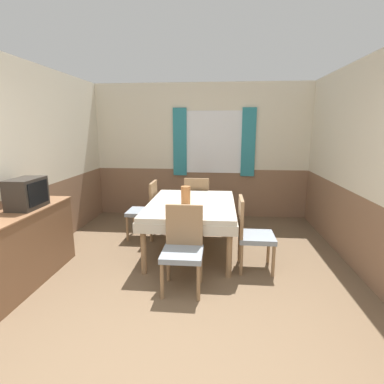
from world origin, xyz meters
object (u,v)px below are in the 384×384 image
object	(u,v)px
dining_table	(192,209)
chair_head_near	(183,246)
chair_head_window	(197,201)
tv	(27,193)
sideboard	(20,248)
chair_right_near	(251,232)
vase	(186,195)
chair_left_far	(146,208)

from	to	relation	value
dining_table	chair_head_near	xyz separation A→B (m)	(-0.00, -1.01, -0.13)
chair_head_window	tv	size ratio (longest dim) A/B	2.09
sideboard	chair_right_near	bearing A→B (deg)	13.49
chair_head_near	sideboard	size ratio (longest dim) A/B	0.58
dining_table	sideboard	world-z (taller)	sideboard
chair_right_near	vase	bearing A→B (deg)	-114.61
chair_head_near	vase	size ratio (longest dim) A/B	3.73
dining_table	chair_right_near	bearing A→B (deg)	-31.80
chair_head_near	chair_left_far	size ratio (longest dim) A/B	1.00
chair_head_window	vase	size ratio (longest dim) A/B	3.73
dining_table	chair_left_far	world-z (taller)	chair_left_far
chair_head_window	chair_left_far	size ratio (longest dim) A/B	1.00
dining_table	chair_right_near	size ratio (longest dim) A/B	1.82
chair_left_far	dining_table	bearing A→B (deg)	-121.80
chair_head_window	vase	xyz separation A→B (m)	(-0.07, -1.11, 0.36)
chair_right_near	chair_head_window	world-z (taller)	same
chair_right_near	tv	size ratio (longest dim) A/B	2.09
sideboard	tv	xyz separation A→B (m)	(0.03, 0.18, 0.59)
dining_table	chair_head_window	world-z (taller)	chair_head_window
chair_left_far	tv	size ratio (longest dim) A/B	2.09
tv	chair_head_near	bearing A→B (deg)	-2.33
dining_table	chair_head_window	distance (m)	1.02
tv	chair_head_window	bearing A→B (deg)	47.29
dining_table	tv	world-z (taller)	tv
dining_table	vase	bearing A→B (deg)	-127.55
sideboard	tv	distance (m)	0.62
chair_right_near	sideboard	xyz separation A→B (m)	(-2.62, -0.63, -0.06)
chair_right_near	vase	world-z (taller)	vase
chair_left_far	chair_head_window	bearing A→B (deg)	-56.28
chair_right_near	chair_head_window	bearing A→B (deg)	-152.33
dining_table	vase	size ratio (longest dim) A/B	6.77
chair_head_window	dining_table	bearing A→B (deg)	-90.00
chair_head_near	vase	bearing A→B (deg)	-85.49
dining_table	chair_right_near	world-z (taller)	chair_right_near
chair_head_near	tv	world-z (taller)	tv
chair_right_near	tv	distance (m)	2.68
chair_head_near	chair_right_near	distance (m)	0.95
chair_head_near	tv	xyz separation A→B (m)	(-1.80, 0.07, 0.54)
chair_left_far	vase	distance (m)	0.99
dining_table	chair_left_far	size ratio (longest dim) A/B	1.82
chair_head_window	chair_head_near	bearing A→B (deg)	-90.00
vase	chair_head_near	bearing A→B (deg)	-85.49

